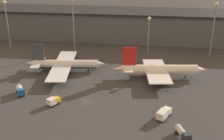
% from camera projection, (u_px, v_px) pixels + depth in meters
% --- Properties ---
extents(ground, '(600.00, 600.00, 0.00)m').
position_uv_depth(ground, '(87.00, 102.00, 100.58)').
color(ground, '#383538').
extents(terminal_building, '(184.87, 27.72, 17.69)m').
position_uv_depth(terminal_building, '(116.00, 24.00, 173.01)').
color(terminal_building, '#4C515B').
rests_on(terminal_building, ground).
extents(airplane_0, '(36.11, 37.96, 12.79)m').
position_uv_depth(airplane_0, '(65.00, 64.00, 125.73)').
color(airplane_0, silver).
rests_on(airplane_0, ground).
extents(airplane_1, '(39.64, 27.47, 13.82)m').
position_uv_depth(airplane_1, '(159.00, 70.00, 118.30)').
color(airplane_1, silver).
rests_on(airplane_1, ground).
extents(service_vehicle_0, '(5.22, 6.20, 3.00)m').
position_uv_depth(service_vehicle_0, '(20.00, 90.00, 105.21)').
color(service_vehicle_0, '#195199').
rests_on(service_vehicle_0, ground).
extents(service_vehicle_2, '(4.41, 5.13, 2.87)m').
position_uv_depth(service_vehicle_2, '(53.00, 101.00, 97.83)').
color(service_vehicle_2, gold).
rests_on(service_vehicle_2, ground).
extents(service_vehicle_3, '(5.27, 7.22, 3.12)m').
position_uv_depth(service_vehicle_3, '(164.00, 113.00, 89.88)').
color(service_vehicle_3, white).
rests_on(service_vehicle_3, ground).
extents(service_vehicle_4, '(4.43, 7.08, 3.16)m').
position_uv_depth(service_vehicle_4, '(183.00, 133.00, 79.97)').
color(service_vehicle_4, '#282D38').
rests_on(service_vehicle_4, ground).
extents(lamp_post_0, '(1.80, 1.80, 26.29)m').
position_uv_depth(lamp_post_0, '(7.00, 19.00, 152.15)').
color(lamp_post_0, slate).
rests_on(lamp_post_0, ground).
extents(lamp_post_1, '(1.80, 1.80, 28.38)m').
position_uv_depth(lamp_post_1, '(73.00, 19.00, 146.94)').
color(lamp_post_1, slate).
rests_on(lamp_post_1, ground).
extents(lamp_post_2, '(1.80, 1.80, 19.85)m').
position_uv_depth(lamp_post_2, '(149.00, 30.00, 143.69)').
color(lamp_post_2, slate).
rests_on(lamp_post_2, ground).
extents(lamp_post_3, '(1.80, 1.80, 27.88)m').
position_uv_depth(lamp_post_3, '(214.00, 23.00, 137.91)').
color(lamp_post_3, slate).
rests_on(lamp_post_3, ground).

